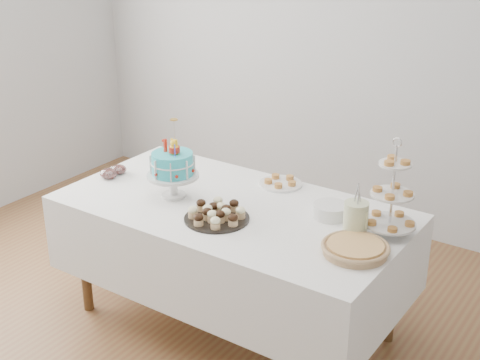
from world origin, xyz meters
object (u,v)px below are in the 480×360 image
Objects in this scene: birthday_cake at (173,177)px; jam_bowl_a at (109,174)px; pie at (355,248)px; table at (232,242)px; jam_bowl_b at (119,170)px; utensil_pitcher at (356,218)px; pastry_plate at (281,182)px; tiered_stand at (392,195)px; cupcake_tray at (217,213)px; plate_stack at (330,211)px.

birthday_cake is 4.31× the size of jam_bowl_a.
pie is 3.14× the size of jam_bowl_a.
jam_bowl_b is at bearing -179.35° from table.
pie is 1.19× the size of utensil_pitcher.
jam_bowl_a is at bearing -151.35° from pastry_plate.
tiered_stand is 0.83m from pastry_plate.
cupcake_tray is 1.25× the size of utensil_pitcher.
cupcake_tray is at bearing -11.55° from jam_bowl_b.
jam_bowl_b is at bearing 168.45° from cupcake_tray.
pastry_plate is at bearing 162.70° from utensil_pitcher.
jam_bowl_b is at bearing -166.55° from utensil_pitcher.
utensil_pitcher reaches higher than plate_stack.
tiered_stand is at bearing 6.22° from jam_bowl_b.
pie is 1.76× the size of plate_stack.
jam_bowl_a is 0.38× the size of utensil_pitcher.
jam_bowl_b is (-0.50, 0.08, -0.10)m from birthday_cake.
cupcake_tray is 0.88m from jam_bowl_a.
tiered_stand is (0.84, 0.17, 0.44)m from table.
jam_bowl_a is at bearing -90.00° from jam_bowl_b.
birthday_cake is at bearing -165.72° from table.
plate_stack is at bearing 37.45° from cupcake_tray.
utensil_pitcher is at bearing 5.61° from jam_bowl_a.
tiered_stand is 2.00× the size of pastry_plate.
jam_bowl_a is (-1.63, 0.02, -0.00)m from pie.
cupcake_tray is (0.37, -0.10, -0.08)m from birthday_cake.
pastry_plate is at bearing 86.41° from cupcake_tray.
jam_bowl_b is at bearing 176.32° from pie.
pie reaches higher than pastry_plate.
birthday_cake is 1.21m from tiered_stand.
plate_stack is at bearing -26.86° from pastry_plate.
table is 0.88m from jam_bowl_a.
table is at bearing -99.85° from pastry_plate.
birthday_cake is at bearing 164.93° from cupcake_tray.
pastry_plate is 1.00m from jam_bowl_b.
plate_stack reaches higher than pie.
birthday_cake is (-0.34, -0.09, 0.35)m from table.
tiered_stand is 1.70m from jam_bowl_b.
jam_bowl_a is 1.10× the size of jam_bowl_b.
jam_bowl_a is at bearing -168.52° from plate_stack.
table is at bearing -164.49° from utensil_pitcher.
birthday_cake reaches higher than plate_stack.
cupcake_tray is 1.36× the size of pastry_plate.
utensil_pitcher is (1.55, 0.15, 0.07)m from jam_bowl_a.
pie is at bearing -99.69° from tiered_stand.
jam_bowl_b reaches higher than pie.
plate_stack is at bearing 19.18° from table.
birthday_cake is at bearing -8.85° from jam_bowl_b.
jam_bowl_a reaches higher than pastry_plate.
cupcake_tray is at bearing -93.59° from pastry_plate.
utensil_pitcher reaches higher than table.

